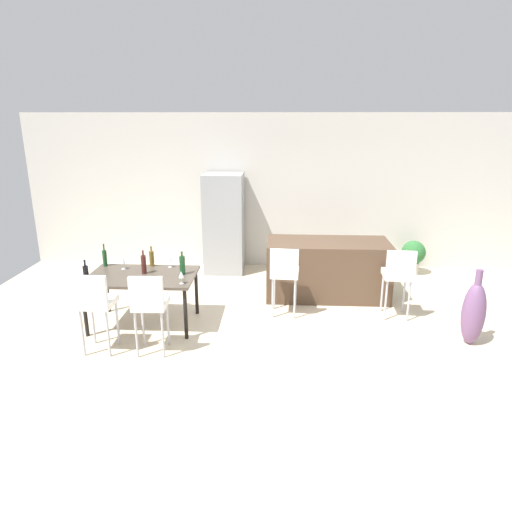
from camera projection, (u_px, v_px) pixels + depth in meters
ground_plane at (288, 324)px, 6.48m from camera, size 10.00×10.00×0.00m
back_wall at (287, 192)px, 8.67m from camera, size 10.00×0.12×2.90m
kitchen_island at (327, 269)px, 7.37m from camera, size 1.95×0.87×0.92m
bar_chair_left at (285, 271)px, 6.55m from camera, size 0.43×0.43×1.05m
bar_chair_middle at (398, 273)px, 6.47m from camera, size 0.42×0.42×1.05m
dining_table at (142, 279)px, 6.28m from camera, size 1.47×0.92×0.74m
dining_chair_near at (95, 300)px, 5.50m from camera, size 0.40×0.40×1.05m
dining_chair_far at (149, 301)px, 5.47m from camera, size 0.42×0.42×1.05m
wine_bottle_right at (144, 264)px, 6.28m from camera, size 0.07×0.07×0.33m
wine_bottle_far at (86, 274)px, 5.90m from camera, size 0.07×0.07×0.32m
wine_bottle_middle at (182, 265)px, 6.24m from camera, size 0.08×0.08×0.33m
wine_bottle_left at (152, 258)px, 6.60m from camera, size 0.07×0.07×0.30m
wine_bottle_corner at (105, 258)px, 6.59m from camera, size 0.06×0.06×0.33m
wine_glass_near at (123, 261)px, 6.46m from camera, size 0.07×0.07×0.17m
wine_glass_end at (170, 259)px, 6.55m from camera, size 0.07×0.07×0.17m
wine_glass_inner at (181, 275)px, 5.90m from camera, size 0.07×0.07×0.17m
refrigerator at (224, 223)px, 8.46m from camera, size 0.72×0.68×1.84m
floor_vase at (473, 313)px, 5.80m from camera, size 0.29×0.29×1.01m
potted_plant at (413, 254)px, 8.44m from camera, size 0.44×0.44×0.63m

